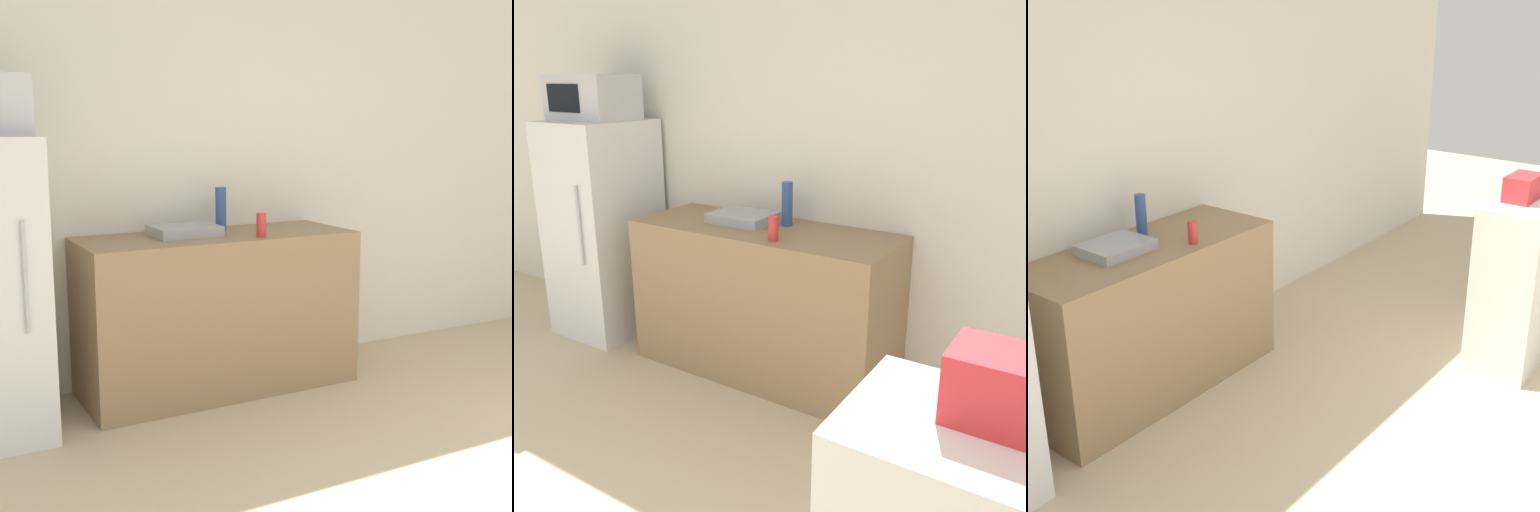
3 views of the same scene
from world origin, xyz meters
The scene contains 7 objects.
wall_back centered at (0.00, 3.11, 1.30)m, with size 8.00×0.06×2.60m, color silver.
counter centered at (-0.22, 2.77, 0.46)m, with size 1.61×0.60×0.93m, color #937551.
sink_basin centered at (-0.40, 2.82, 0.96)m, with size 0.37×0.30×0.06m, color #9EA3A8.
bottle_tall centered at (-0.13, 2.90, 1.06)m, with size 0.06×0.06×0.26m, color #2D4C8C.
bottle_short centered at (-0.03, 2.58, 0.99)m, with size 0.06×0.06×0.14m, color red.
shelf_cabinet centered at (1.51, 1.14, 0.55)m, with size 0.82×0.40×1.09m, color silver.
basket centered at (1.43, 1.19, 1.17)m, with size 0.27×0.16×0.16m, color red.
Camera 3 is at (-2.81, -0.21, 2.33)m, focal length 50.00 mm.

